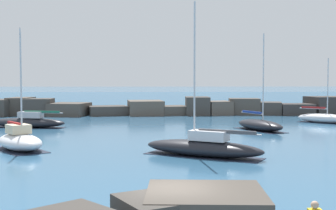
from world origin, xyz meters
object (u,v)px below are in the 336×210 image
(sailboat_moored_6, at_px, (260,125))
(sailboat_moored_3, at_px, (323,118))
(sailboat_moored_2, at_px, (28,122))
(sailboat_moored_5, at_px, (204,147))
(sailboat_moored_1, at_px, (20,141))

(sailboat_moored_6, bearing_deg, sailboat_moored_3, 39.28)
(sailboat_moored_2, xyz_separation_m, sailboat_moored_5, (16.06, -18.66, 0.02))
(sailboat_moored_5, bearing_deg, sailboat_moored_2, 130.72)
(sailboat_moored_1, height_order, sailboat_moored_6, sailboat_moored_6)
(sailboat_moored_1, height_order, sailboat_moored_3, sailboat_moored_1)
(sailboat_moored_1, height_order, sailboat_moored_5, sailboat_moored_5)
(sailboat_moored_1, height_order, sailboat_moored_2, sailboat_moored_2)
(sailboat_moored_2, distance_m, sailboat_moored_6, 23.59)
(sailboat_moored_3, bearing_deg, sailboat_moored_1, -146.26)
(sailboat_moored_3, relative_size, sailboat_moored_6, 0.79)
(sailboat_moored_3, height_order, sailboat_moored_6, sailboat_moored_6)
(sailboat_moored_1, relative_size, sailboat_moored_6, 0.88)
(sailboat_moored_2, xyz_separation_m, sailboat_moored_6, (23.31, -3.62, -0.05))
(sailboat_moored_1, distance_m, sailboat_moored_2, 15.90)
(sailboat_moored_3, distance_m, sailboat_moored_5, 27.79)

